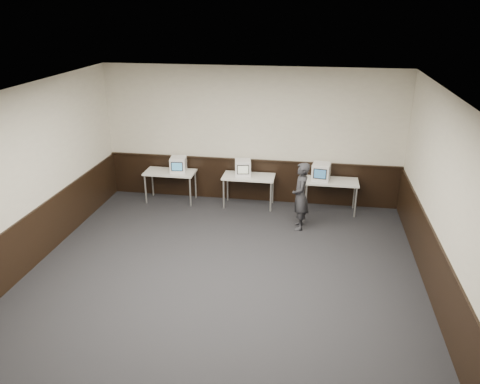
# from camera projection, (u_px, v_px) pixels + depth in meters

# --- Properties ---
(floor) EXTENTS (8.00, 8.00, 0.00)m
(floor) POSITION_uv_depth(u_px,v_px,m) (218.00, 290.00, 7.85)
(floor) COLOR black
(floor) RESTS_ON ground
(ceiling) EXTENTS (8.00, 8.00, 0.00)m
(ceiling) POSITION_uv_depth(u_px,v_px,m) (214.00, 100.00, 6.65)
(ceiling) COLOR white
(ceiling) RESTS_ON back_wall
(back_wall) EXTENTS (7.00, 0.00, 7.00)m
(back_wall) POSITION_uv_depth(u_px,v_px,m) (251.00, 136.00, 10.91)
(back_wall) COLOR beige
(back_wall) RESTS_ON ground
(left_wall) EXTENTS (0.00, 8.00, 8.00)m
(left_wall) POSITION_uv_depth(u_px,v_px,m) (10.00, 189.00, 7.77)
(left_wall) COLOR beige
(left_wall) RESTS_ON ground
(right_wall) EXTENTS (0.00, 8.00, 8.00)m
(right_wall) POSITION_uv_depth(u_px,v_px,m) (453.00, 218.00, 6.73)
(right_wall) COLOR beige
(right_wall) RESTS_ON ground
(wainscot_back) EXTENTS (6.98, 0.04, 1.00)m
(wainscot_back) POSITION_uv_depth(u_px,v_px,m) (251.00, 180.00, 11.30)
(wainscot_back) COLOR black
(wainscot_back) RESTS_ON back_wall
(wainscot_left) EXTENTS (0.04, 7.98, 1.00)m
(wainscot_left) POSITION_uv_depth(u_px,v_px,m) (23.00, 248.00, 8.18)
(wainscot_left) COLOR black
(wainscot_left) RESTS_ON left_wall
(wainscot_right) EXTENTS (0.04, 7.98, 1.00)m
(wainscot_right) POSITION_uv_depth(u_px,v_px,m) (440.00, 283.00, 7.14)
(wainscot_right) COLOR black
(wainscot_right) RESTS_ON right_wall
(wainscot_rail) EXTENTS (6.98, 0.06, 0.04)m
(wainscot_rail) POSITION_uv_depth(u_px,v_px,m) (251.00, 160.00, 11.09)
(wainscot_rail) COLOR black
(wainscot_rail) RESTS_ON wainscot_back
(desk_left) EXTENTS (1.20, 0.60, 0.75)m
(desk_left) POSITION_uv_depth(u_px,v_px,m) (170.00, 174.00, 11.17)
(desk_left) COLOR silver
(desk_left) RESTS_ON ground
(desk_center) EXTENTS (1.20, 0.60, 0.75)m
(desk_center) POSITION_uv_depth(u_px,v_px,m) (249.00, 179.00, 10.89)
(desk_center) COLOR silver
(desk_center) RESTS_ON ground
(desk_right) EXTENTS (1.20, 0.60, 0.75)m
(desk_right) POSITION_uv_depth(u_px,v_px,m) (331.00, 183.00, 10.61)
(desk_right) COLOR silver
(desk_right) RESTS_ON ground
(emac_left) EXTENTS (0.41, 0.43, 0.36)m
(emac_left) POSITION_uv_depth(u_px,v_px,m) (178.00, 165.00, 11.05)
(emac_left) COLOR white
(emac_left) RESTS_ON desk_left
(emac_center) EXTENTS (0.42, 0.44, 0.36)m
(emac_center) POSITION_uv_depth(u_px,v_px,m) (243.00, 168.00, 10.85)
(emac_center) COLOR white
(emac_center) RESTS_ON desk_center
(emac_right) EXTENTS (0.44, 0.46, 0.39)m
(emac_right) POSITION_uv_depth(u_px,v_px,m) (321.00, 172.00, 10.54)
(emac_right) COLOR white
(emac_right) RESTS_ON desk_right
(person) EXTENTS (0.38, 0.55, 1.46)m
(person) POSITION_uv_depth(u_px,v_px,m) (301.00, 196.00, 9.76)
(person) COLOR #27272D
(person) RESTS_ON ground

